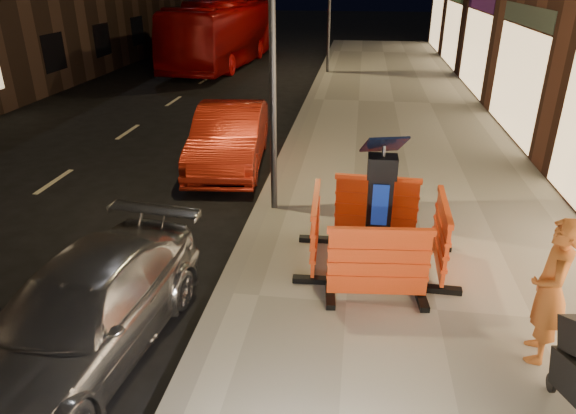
# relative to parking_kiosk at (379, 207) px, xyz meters

# --- Properties ---
(ground_plane) EXTENTS (120.00, 120.00, 0.00)m
(ground_plane) POSITION_rel_parking_kiosk_xyz_m (-2.17, -1.08, -1.16)
(ground_plane) COLOR black
(ground_plane) RESTS_ON ground
(sidewalk) EXTENTS (6.00, 60.00, 0.15)m
(sidewalk) POSITION_rel_parking_kiosk_xyz_m (0.83, -1.08, -1.08)
(sidewalk) COLOR gray
(sidewalk) RESTS_ON ground
(kerb) EXTENTS (0.30, 60.00, 0.15)m
(kerb) POSITION_rel_parking_kiosk_xyz_m (-2.17, -1.08, -1.08)
(kerb) COLOR slate
(kerb) RESTS_ON ground
(parking_kiosk) EXTENTS (0.64, 0.64, 2.01)m
(parking_kiosk) POSITION_rel_parking_kiosk_xyz_m (0.00, 0.00, 0.00)
(parking_kiosk) COLOR black
(parking_kiosk) RESTS_ON sidewalk
(barrier_front) EXTENTS (1.49, 0.73, 1.12)m
(barrier_front) POSITION_rel_parking_kiosk_xyz_m (0.00, -0.95, -0.45)
(barrier_front) COLOR #FF4D1B
(barrier_front) RESTS_ON sidewalk
(barrier_back) EXTENTS (1.47, 0.66, 1.12)m
(barrier_back) POSITION_rel_parking_kiosk_xyz_m (0.00, 0.95, -0.45)
(barrier_back) COLOR #FF4D1B
(barrier_back) RESTS_ON sidewalk
(barrier_kerbside) EXTENTS (0.65, 1.46, 1.12)m
(barrier_kerbside) POSITION_rel_parking_kiosk_xyz_m (-0.95, 0.00, -0.45)
(barrier_kerbside) COLOR #FF4D1B
(barrier_kerbside) RESTS_ON sidewalk
(barrier_bldgside) EXTENTS (0.63, 1.46, 1.12)m
(barrier_bldgside) POSITION_rel_parking_kiosk_xyz_m (0.95, 0.00, -0.45)
(barrier_bldgside) COLOR #FF4D1B
(barrier_bldgside) RESTS_ON sidewalk
(car_silver) EXTENTS (2.13, 4.31, 1.20)m
(car_silver) POSITION_rel_parking_kiosk_xyz_m (-3.55, -2.40, -1.16)
(car_silver) COLOR #A1A1A5
(car_silver) RESTS_ON ground
(car_red) EXTENTS (1.99, 4.55, 1.45)m
(car_red) POSITION_rel_parking_kiosk_xyz_m (-3.43, 4.52, -1.16)
(car_red) COLOR #A01F10
(car_red) RESTS_ON ground
(bus_doubledecker) EXTENTS (3.34, 11.32, 3.11)m
(bus_doubledecker) POSITION_rel_parking_kiosk_xyz_m (-7.26, 19.15, -1.16)
(bus_doubledecker) COLOR #8A0506
(bus_doubledecker) RESTS_ON ground
(man) EXTENTS (0.57, 0.74, 1.82)m
(man) POSITION_rel_parking_kiosk_xyz_m (1.88, -1.84, -0.10)
(man) COLOR #A65421
(man) RESTS_ON sidewalk
(street_lamp_mid) EXTENTS (0.12, 0.12, 6.00)m
(street_lamp_mid) POSITION_rel_parking_kiosk_xyz_m (-1.92, 1.92, 1.99)
(street_lamp_mid) COLOR #3F3F44
(street_lamp_mid) RESTS_ON sidewalk
(street_lamp_far) EXTENTS (0.12, 0.12, 6.00)m
(street_lamp_far) POSITION_rel_parking_kiosk_xyz_m (-1.92, 16.92, 1.99)
(street_lamp_far) COLOR #3F3F44
(street_lamp_far) RESTS_ON sidewalk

